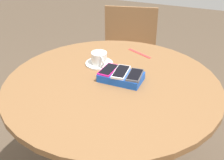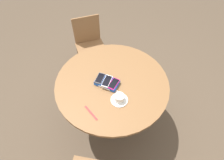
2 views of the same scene
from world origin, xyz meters
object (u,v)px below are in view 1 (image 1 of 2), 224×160
object	(u,v)px
lanyard_strap	(139,53)
chair_near_window	(128,57)
round_table	(112,101)
phone_gray	(135,75)
coffee_cup	(99,58)
phone_magenta	(109,70)
phone_box	(121,77)
phone_white	(121,72)
saucer	(99,63)

from	to	relation	value
lanyard_strap	chair_near_window	xyz separation A→B (m)	(0.23, -0.54, -0.31)
round_table	phone_gray	xyz separation A→B (m)	(-0.11, -0.04, 0.15)
coffee_cup	phone_magenta	bearing A→B (deg)	130.05
phone_gray	phone_magenta	distance (m)	0.15
phone_gray	chair_near_window	size ratio (longest dim) A/B	0.16
phone_box	lanyard_strap	bearing A→B (deg)	-90.37
phone_white	saucer	world-z (taller)	phone_white
phone_magenta	coffee_cup	world-z (taller)	coffee_cup
phone_magenta	phone_box	bearing A→B (deg)	174.17
phone_white	phone_gray	bearing A→B (deg)	175.26
phone_box	phone_magenta	distance (m)	0.08
phone_magenta	coffee_cup	xyz separation A→B (m)	(0.10, -0.12, -0.00)
round_table	chair_near_window	distance (m)	0.97
round_table	phone_magenta	size ratio (longest dim) A/B	7.96
round_table	phone_box	size ratio (longest dim) A/B	4.95
phone_box	phone_gray	world-z (taller)	phone_gray
saucer	lanyard_strap	world-z (taller)	saucer
phone_gray	coffee_cup	bearing A→B (deg)	-27.87
phone_box	phone_white	bearing A→B (deg)	-64.39
coffee_cup	chair_near_window	bearing A→B (deg)	-85.64
round_table	coffee_cup	xyz separation A→B (m)	(0.14, -0.17, 0.15)
phone_magenta	saucer	distance (m)	0.17
coffee_cup	lanyard_strap	distance (m)	0.28
round_table	lanyard_strap	size ratio (longest dim) A/B	6.35
phone_magenta	lanyard_strap	bearing A→B (deg)	-102.40
phone_magenta	coffee_cup	distance (m)	0.16
coffee_cup	phone_box	bearing A→B (deg)	143.43
coffee_cup	chair_near_window	distance (m)	0.83
round_table	phone_box	bearing A→B (deg)	-125.67
phone_gray	saucer	xyz separation A→B (m)	(0.25, -0.13, -0.04)
phone_white	phone_magenta	size ratio (longest dim) A/B	1.04
phone_gray	coffee_cup	distance (m)	0.28
round_table	lanyard_strap	bearing A→B (deg)	-95.15
phone_gray	phone_white	world-z (taller)	same
coffee_cup	chair_near_window	xyz separation A→B (m)	(0.06, -0.75, -0.35)
round_table	phone_gray	size ratio (longest dim) A/B	8.44
phone_box	phone_white	world-z (taller)	phone_white
phone_gray	chair_near_window	bearing A→B (deg)	-70.95
phone_gray	lanyard_strap	world-z (taller)	phone_gray
phone_box	coffee_cup	distance (m)	0.22
phone_gray	round_table	bearing A→B (deg)	22.10
phone_gray	coffee_cup	size ratio (longest dim) A/B	1.23
phone_gray	lanyard_strap	bearing A→B (deg)	-78.20
phone_box	saucer	distance (m)	0.22
phone_gray	saucer	size ratio (longest dim) A/B	0.84
round_table	chair_near_window	size ratio (longest dim) A/B	1.32
phone_white	coffee_cup	bearing A→B (deg)	-36.00
phone_white	phone_magenta	distance (m)	0.07
round_table	saucer	xyz separation A→B (m)	(0.14, -0.18, 0.11)
phone_box	lanyard_strap	xyz separation A→B (m)	(-0.00, -0.34, -0.02)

